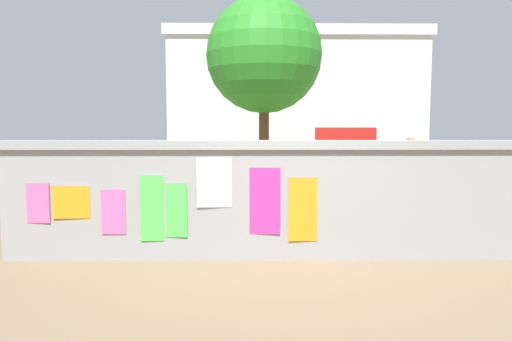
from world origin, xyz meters
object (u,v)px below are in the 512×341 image
Objects in this scene: person_bystander at (410,163)px; auto_rickshaw_truck at (297,170)px; bicycle_near at (177,214)px; motorcycle at (121,192)px; tree_roadside at (264,55)px; person_walking at (426,175)px.

auto_rickshaw_truck is at bearing -160.59° from person_bystander.
bicycle_near is 6.14m from person_bystander.
bicycle_near reaches higher than motorcycle.
motorcycle is at bearing -113.96° from tree_roadside.
tree_roadside reaches higher than person_bystander.
tree_roadside is (-2.69, 9.14, 3.51)m from person_walking.
tree_roadside is at bearing 94.12° from auto_rickshaw_truck.
person_bystander is at bearing 19.41° from auto_rickshaw_truck.
auto_rickshaw_truck is 2.86m from person_walking.
tree_roadside is at bearing 118.30° from person_bystander.
person_walking is 2.95m from person_bystander.
auto_rickshaw_truck is 2.28× the size of bicycle_near.
bicycle_near is (1.53, -2.05, -0.10)m from motorcycle.
motorcycle is at bearing -169.72° from person_bystander.
auto_rickshaw_truck is at bearing 3.14° from motorcycle.
auto_rickshaw_truck reaches higher than motorcycle.
person_bystander reaches higher than bicycle_near.
tree_roadside is at bearing 79.37° from bicycle_near.
auto_rickshaw_truck is 3.02m from person_bystander.
person_walking is (4.47, 0.39, 0.62)m from bicycle_near.
bicycle_near is at bearing -175.03° from person_walking.
bicycle_near is 4.53m from person_walking.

